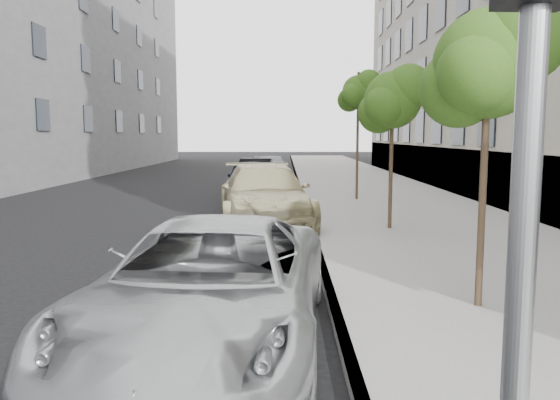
{
  "coord_description": "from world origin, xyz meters",
  "views": [
    {
      "loc": [
        0.46,
        -5.99,
        2.52
      ],
      "look_at": [
        0.4,
        2.64,
        1.5
      ],
      "focal_mm": 35.0,
      "sensor_mm": 36.0,
      "label": 1
    }
  ],
  "objects_px": {
    "tree_far": "(359,92)",
    "tree_near": "(490,64)",
    "tree_mid": "(394,100)",
    "sedan_blue": "(252,180)",
    "sedan_rear": "(271,168)",
    "minivan": "(211,287)",
    "sedan_black": "(255,173)",
    "signal_pole": "(524,221)",
    "suv": "(264,196)"
  },
  "relations": [
    {
      "from": "tree_far",
      "to": "sedan_rear",
      "type": "height_order",
      "value": "tree_far"
    },
    {
      "from": "tree_near",
      "to": "sedan_black",
      "type": "height_order",
      "value": "tree_near"
    },
    {
      "from": "tree_mid",
      "to": "sedan_blue",
      "type": "height_order",
      "value": "tree_mid"
    },
    {
      "from": "minivan",
      "to": "sedan_blue",
      "type": "relative_size",
      "value": 1.17
    },
    {
      "from": "tree_mid",
      "to": "sedan_blue",
      "type": "xyz_separation_m",
      "value": [
        -4.02,
        7.04,
        -2.62
      ]
    },
    {
      "from": "signal_pole",
      "to": "tree_near",
      "type": "bearing_deg",
      "value": 68.13
    },
    {
      "from": "minivan",
      "to": "sedan_rear",
      "type": "height_order",
      "value": "minivan"
    },
    {
      "from": "sedan_rear",
      "to": "suv",
      "type": "bearing_deg",
      "value": -96.01
    },
    {
      "from": "tree_far",
      "to": "sedan_rear",
      "type": "xyz_separation_m",
      "value": [
        -3.51,
        10.72,
        -3.47
      ]
    },
    {
      "from": "tree_mid",
      "to": "tree_far",
      "type": "relative_size",
      "value": 0.87
    },
    {
      "from": "sedan_black",
      "to": "tree_near",
      "type": "bearing_deg",
      "value": -75.34
    },
    {
      "from": "tree_near",
      "to": "sedan_black",
      "type": "relative_size",
      "value": 0.98
    },
    {
      "from": "minivan",
      "to": "sedan_rear",
      "type": "relative_size",
      "value": 1.19
    },
    {
      "from": "tree_near",
      "to": "tree_mid",
      "type": "distance_m",
      "value": 6.5
    },
    {
      "from": "sedan_blue",
      "to": "sedan_rear",
      "type": "relative_size",
      "value": 1.01
    },
    {
      "from": "tree_mid",
      "to": "signal_pole",
      "type": "bearing_deg",
      "value": -99.05
    },
    {
      "from": "sedan_black",
      "to": "sedan_blue",
      "type": "bearing_deg",
      "value": -86.43
    },
    {
      "from": "tree_near",
      "to": "tree_far",
      "type": "distance_m",
      "value": 13.02
    },
    {
      "from": "signal_pole",
      "to": "sedan_rear",
      "type": "height_order",
      "value": "signal_pole"
    },
    {
      "from": "sedan_blue",
      "to": "sedan_rear",
      "type": "distance_m",
      "value": 10.2
    },
    {
      "from": "minivan",
      "to": "suv",
      "type": "height_order",
      "value": "suv"
    },
    {
      "from": "tree_far",
      "to": "minivan",
      "type": "distance_m",
      "value": 15.14
    },
    {
      "from": "sedan_black",
      "to": "sedan_rear",
      "type": "xyz_separation_m",
      "value": [
        0.64,
        5.07,
        -0.04
      ]
    },
    {
      "from": "signal_pole",
      "to": "suv",
      "type": "height_order",
      "value": "signal_pole"
    },
    {
      "from": "tree_mid",
      "to": "tree_far",
      "type": "xyz_separation_m",
      "value": [
        -0.0,
        6.5,
        0.72
      ]
    },
    {
      "from": "signal_pole",
      "to": "minivan",
      "type": "distance_m",
      "value": 4.84
    },
    {
      "from": "suv",
      "to": "tree_far",
      "type": "bearing_deg",
      "value": 50.98
    },
    {
      "from": "signal_pole",
      "to": "sedan_blue",
      "type": "height_order",
      "value": "signal_pole"
    },
    {
      "from": "tree_mid",
      "to": "suv",
      "type": "relative_size",
      "value": 0.7
    },
    {
      "from": "tree_near",
      "to": "sedan_rear",
      "type": "bearing_deg",
      "value": 98.41
    },
    {
      "from": "tree_far",
      "to": "signal_pole",
      "type": "distance_m",
      "value": 18.8
    },
    {
      "from": "suv",
      "to": "tree_near",
      "type": "bearing_deg",
      "value": -73.64
    },
    {
      "from": "tree_far",
      "to": "sedan_rear",
      "type": "bearing_deg",
      "value": 108.12
    },
    {
      "from": "minivan",
      "to": "sedan_rear",
      "type": "xyz_separation_m",
      "value": [
        0.11,
        25.03,
        -0.09
      ]
    },
    {
      "from": "signal_pole",
      "to": "sedan_black",
      "type": "relative_size",
      "value": 0.77
    },
    {
      "from": "tree_near",
      "to": "tree_far",
      "type": "height_order",
      "value": "tree_far"
    },
    {
      "from": "tree_mid",
      "to": "tree_far",
      "type": "distance_m",
      "value": 6.54
    },
    {
      "from": "sedan_rear",
      "to": "sedan_blue",
      "type": "bearing_deg",
      "value": -99.51
    },
    {
      "from": "tree_mid",
      "to": "sedan_rear",
      "type": "height_order",
      "value": "tree_mid"
    },
    {
      "from": "signal_pole",
      "to": "sedan_blue",
      "type": "bearing_deg",
      "value": 93.34
    },
    {
      "from": "sedan_blue",
      "to": "sedan_rear",
      "type": "bearing_deg",
      "value": 79.95
    },
    {
      "from": "tree_near",
      "to": "sedan_black",
      "type": "xyz_separation_m",
      "value": [
        -4.14,
        18.65,
        -2.77
      ]
    },
    {
      "from": "sedan_black",
      "to": "minivan",
      "type": "bearing_deg",
      "value": -86.37
    },
    {
      "from": "minivan",
      "to": "sedan_rear",
      "type": "bearing_deg",
      "value": 94.21
    },
    {
      "from": "suv",
      "to": "sedan_blue",
      "type": "distance_m",
      "value": 5.93
    },
    {
      "from": "tree_mid",
      "to": "signal_pole",
      "type": "xyz_separation_m",
      "value": [
        -1.93,
        -12.1,
        -1.2
      ]
    },
    {
      "from": "tree_far",
      "to": "tree_near",
      "type": "bearing_deg",
      "value": -90.0
    },
    {
      "from": "sedan_blue",
      "to": "signal_pole",
      "type": "bearing_deg",
      "value": -90.97
    },
    {
      "from": "minivan",
      "to": "tree_mid",
      "type": "bearing_deg",
      "value": 69.58
    },
    {
      "from": "signal_pole",
      "to": "sedan_black",
      "type": "xyz_separation_m",
      "value": [
        -2.22,
        24.25,
        -1.51
      ]
    }
  ]
}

